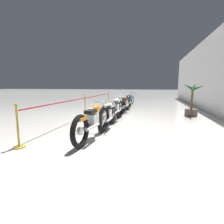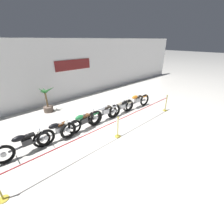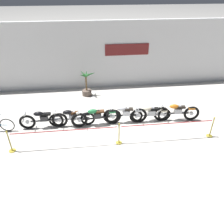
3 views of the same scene
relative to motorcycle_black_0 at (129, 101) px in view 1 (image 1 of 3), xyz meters
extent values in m
plane|color=silver|center=(3.32, -0.59, -0.48)|extent=(120.00, 120.00, 0.00)
torus|color=black|center=(-0.75, 0.00, -0.10)|extent=(0.77, 0.12, 0.77)
torus|color=black|center=(0.77, 0.00, -0.10)|extent=(0.77, 0.12, 0.77)
cylinder|color=silver|center=(-0.75, 0.00, -0.10)|extent=(0.18, 0.08, 0.18)
cylinder|color=silver|center=(0.77, 0.00, -0.10)|extent=(0.18, 0.08, 0.18)
cylinder|color=silver|center=(-0.84, 0.00, 0.19)|extent=(0.30, 0.06, 0.59)
cube|color=#2D2D30|center=(0.06, 0.00, 0.06)|extent=(0.36, 0.22, 0.26)
cylinder|color=#2D2D30|center=(0.02, 0.00, 0.26)|extent=(0.18, 0.11, 0.24)
cylinder|color=#2D2D30|center=(0.10, 0.00, 0.26)|extent=(0.18, 0.11, 0.24)
cylinder|color=silver|center=(0.36, 0.14, -0.08)|extent=(0.70, 0.07, 0.07)
cube|color=#47474C|center=(0.01, 0.00, -0.08)|extent=(1.22, 0.06, 0.06)
ellipsoid|color=black|center=(-0.17, 0.00, 0.32)|extent=(0.46, 0.22, 0.22)
cube|color=black|center=(0.19, 0.00, 0.28)|extent=(0.40, 0.20, 0.09)
cube|color=black|center=(0.72, 0.00, 0.18)|extent=(0.32, 0.16, 0.08)
cylinder|color=silver|center=(-0.73, 0.00, 0.45)|extent=(0.04, 0.62, 0.04)
sphere|color=silver|center=(-0.81, 0.00, 0.31)|extent=(0.14, 0.14, 0.14)
torus|color=black|center=(0.60, 0.03, -0.12)|extent=(0.72, 0.12, 0.72)
torus|color=black|center=(2.13, 0.00, -0.12)|extent=(0.72, 0.12, 0.72)
cylinder|color=silver|center=(0.60, 0.03, -0.12)|extent=(0.17, 0.08, 0.17)
cylinder|color=silver|center=(2.13, 0.00, -0.12)|extent=(0.17, 0.08, 0.17)
cylinder|color=silver|center=(0.51, 0.03, 0.16)|extent=(0.30, 0.06, 0.59)
cube|color=silver|center=(1.41, 0.01, 0.04)|extent=(0.36, 0.23, 0.26)
cylinder|color=silver|center=(1.37, 0.01, 0.24)|extent=(0.18, 0.11, 0.24)
cylinder|color=silver|center=(1.46, 0.01, 0.24)|extent=(0.18, 0.11, 0.24)
cylinder|color=silver|center=(1.72, 0.15, -0.10)|extent=(0.70, 0.08, 0.07)
cube|color=#ADAFB5|center=(1.36, 0.01, -0.10)|extent=(1.22, 0.08, 0.06)
ellipsoid|color=black|center=(1.18, 0.02, 0.30)|extent=(0.46, 0.23, 0.22)
cube|color=#4C2D19|center=(1.54, 0.01, 0.26)|extent=(0.40, 0.21, 0.09)
cube|color=black|center=(2.08, 0.00, 0.14)|extent=(0.32, 0.17, 0.08)
cylinder|color=silver|center=(0.62, 0.03, 0.43)|extent=(0.05, 0.62, 0.04)
sphere|color=silver|center=(0.54, 0.03, 0.29)|extent=(0.14, 0.14, 0.14)
torus|color=black|center=(1.72, -0.15, -0.08)|extent=(0.81, 0.19, 0.80)
torus|color=black|center=(3.39, -0.03, -0.08)|extent=(0.81, 0.19, 0.80)
cylinder|color=silver|center=(1.72, -0.15, -0.08)|extent=(0.19, 0.09, 0.19)
cylinder|color=silver|center=(3.39, -0.03, -0.08)|extent=(0.19, 0.09, 0.19)
cylinder|color=silver|center=(1.63, -0.16, 0.20)|extent=(0.31, 0.08, 0.59)
cube|color=#2D2D30|center=(2.61, -0.09, 0.08)|extent=(0.38, 0.25, 0.26)
cylinder|color=#2D2D30|center=(2.56, -0.09, 0.28)|extent=(0.19, 0.12, 0.24)
cylinder|color=#2D2D30|center=(2.65, -0.09, 0.28)|extent=(0.19, 0.12, 0.24)
cylinder|color=silver|center=(2.89, 0.07, -0.06)|extent=(0.70, 0.12, 0.07)
cube|color=black|center=(2.56, -0.09, -0.06)|extent=(1.34, 0.16, 0.06)
ellipsoid|color=#1E6B38|center=(2.38, -0.11, 0.34)|extent=(0.48, 0.25, 0.22)
cube|color=#4C2D19|center=(2.73, -0.08, 0.30)|extent=(0.41, 0.23, 0.09)
cube|color=#1E6B38|center=(3.34, -0.03, 0.20)|extent=(0.33, 0.18, 0.08)
cylinder|color=silver|center=(1.74, -0.15, 0.47)|extent=(0.08, 0.62, 0.04)
sphere|color=silver|center=(1.66, -0.16, 0.33)|extent=(0.14, 0.14, 0.14)
torus|color=black|center=(3.28, 0.03, -0.08)|extent=(0.81, 0.18, 0.80)
torus|color=black|center=(4.69, -0.07, -0.08)|extent=(0.81, 0.18, 0.80)
cylinder|color=silver|center=(3.28, 0.03, -0.08)|extent=(0.19, 0.09, 0.19)
cylinder|color=silver|center=(4.69, -0.07, -0.08)|extent=(0.19, 0.09, 0.19)
cylinder|color=silver|center=(3.19, 0.04, 0.20)|extent=(0.31, 0.08, 0.59)
cube|color=silver|center=(4.03, -0.02, 0.08)|extent=(0.37, 0.24, 0.26)
cylinder|color=silver|center=(3.99, -0.02, 0.28)|extent=(0.19, 0.12, 0.24)
cylinder|color=silver|center=(4.08, -0.03, 0.28)|extent=(0.19, 0.12, 0.24)
cylinder|color=silver|center=(4.34, 0.10, -0.06)|extent=(0.70, 0.12, 0.07)
cube|color=black|center=(3.99, -0.02, -0.06)|extent=(1.13, 0.14, 0.06)
ellipsoid|color=#B7BABF|center=(3.81, -0.01, 0.34)|extent=(0.47, 0.25, 0.22)
cube|color=black|center=(4.16, -0.03, 0.30)|extent=(0.41, 0.23, 0.09)
cube|color=#B7BABF|center=(4.64, -0.06, 0.21)|extent=(0.33, 0.18, 0.08)
cylinder|color=silver|center=(3.30, 0.03, 0.47)|extent=(0.08, 0.62, 0.04)
sphere|color=silver|center=(3.22, 0.03, 0.33)|extent=(0.14, 0.14, 0.14)
torus|color=black|center=(4.55, -0.03, -0.14)|extent=(0.67, 0.11, 0.67)
torus|color=black|center=(6.00, -0.05, -0.14)|extent=(0.67, 0.11, 0.67)
cylinder|color=silver|center=(4.55, -0.03, -0.14)|extent=(0.16, 0.08, 0.16)
cylinder|color=silver|center=(6.00, -0.05, -0.14)|extent=(0.16, 0.08, 0.16)
cylinder|color=silver|center=(4.46, -0.02, 0.14)|extent=(0.30, 0.06, 0.59)
cube|color=silver|center=(5.33, -0.04, 0.02)|extent=(0.36, 0.23, 0.26)
cylinder|color=silver|center=(5.29, -0.04, 0.22)|extent=(0.18, 0.11, 0.24)
cylinder|color=silver|center=(5.37, -0.04, 0.22)|extent=(0.18, 0.11, 0.24)
cylinder|color=silver|center=(5.63, 0.10, -0.12)|extent=(0.70, 0.08, 0.07)
cube|color=#ADAFB5|center=(5.28, -0.04, -0.12)|extent=(1.16, 0.08, 0.06)
ellipsoid|color=beige|center=(5.10, -0.03, 0.28)|extent=(0.46, 0.23, 0.22)
cube|color=black|center=(5.46, -0.04, 0.24)|extent=(0.40, 0.21, 0.09)
cube|color=beige|center=(5.95, -0.05, 0.10)|extent=(0.32, 0.16, 0.08)
cylinder|color=silver|center=(4.57, -0.03, 0.41)|extent=(0.05, 0.62, 0.04)
sphere|color=silver|center=(4.49, -0.03, 0.27)|extent=(0.14, 0.14, 0.14)
torus|color=black|center=(5.85, -0.04, -0.08)|extent=(0.80, 0.20, 0.80)
torus|color=black|center=(7.38, -0.18, -0.08)|extent=(0.80, 0.20, 0.80)
cylinder|color=silver|center=(5.85, -0.04, -0.08)|extent=(0.20, 0.10, 0.19)
cylinder|color=silver|center=(7.38, -0.18, -0.08)|extent=(0.20, 0.10, 0.19)
cylinder|color=silver|center=(5.76, -0.03, 0.20)|extent=(0.31, 0.08, 0.59)
cube|color=silver|center=(6.66, -0.12, 0.08)|extent=(0.38, 0.25, 0.26)
cylinder|color=silver|center=(6.62, -0.11, 0.28)|extent=(0.19, 0.13, 0.24)
cylinder|color=silver|center=(6.70, -0.12, 0.28)|extent=(0.19, 0.13, 0.24)
cylinder|color=silver|center=(6.97, 0.00, -0.06)|extent=(0.70, 0.14, 0.07)
cube|color=#47474C|center=(6.61, -0.11, -0.06)|extent=(1.23, 0.18, 0.06)
ellipsoid|color=orange|center=(6.43, -0.09, 0.34)|extent=(0.48, 0.26, 0.22)
cube|color=black|center=(6.79, -0.13, 0.30)|extent=(0.42, 0.24, 0.09)
cube|color=orange|center=(7.33, -0.18, 0.20)|extent=(0.33, 0.19, 0.08)
cylinder|color=silver|center=(5.87, -0.04, 0.47)|extent=(0.09, 0.62, 0.04)
sphere|color=silver|center=(5.79, -0.03, 0.33)|extent=(0.14, 0.14, 0.14)
torus|color=black|center=(-2.69, -0.02, -0.13)|extent=(0.69, 0.09, 0.69)
torus|color=black|center=(-1.67, -0.09, -0.13)|extent=(0.69, 0.09, 0.69)
cylinder|color=#1E75B7|center=(-2.23, -0.05, 0.09)|extent=(0.60, 0.08, 0.43)
cylinder|color=#1E75B7|center=(-2.18, -0.05, 0.29)|extent=(0.55, 0.07, 0.04)
cylinder|color=#1E75B7|center=(-1.98, -0.07, 0.17)|extent=(0.15, 0.05, 0.55)
cube|color=black|center=(-1.94, -0.07, 0.45)|extent=(0.18, 0.09, 0.05)
cylinder|color=#1E75B7|center=(-1.88, -0.08, -0.13)|extent=(0.46, 0.06, 0.03)
cylinder|color=black|center=(-2.63, -0.03, 0.39)|extent=(0.06, 0.48, 0.03)
cylinder|color=black|center=(-2.10, -0.06, -0.21)|extent=(0.12, 0.06, 0.12)
cylinder|color=brown|center=(2.13, 3.30, -0.31)|extent=(0.58, 0.58, 0.34)
cylinder|color=brown|center=(2.13, 3.30, 0.33)|extent=(0.10, 0.10, 0.96)
cone|color=#235B28|center=(2.41, 3.28, 0.90)|extent=(0.67, 0.20, 0.36)
cone|color=#235B28|center=(2.18, 3.51, 0.87)|extent=(0.24, 0.53, 0.34)
cone|color=#235B28|center=(1.98, 3.39, 0.92)|extent=(0.46, 0.36, 0.43)
cone|color=#235B28|center=(1.95, 3.20, 0.88)|extent=(0.50, 0.40, 0.36)
cone|color=#235B28|center=(2.20, 3.08, 0.92)|extent=(0.29, 0.57, 0.44)
cylinder|color=gold|center=(-1.11, -1.60, -0.47)|extent=(0.28, 0.28, 0.03)
cylinder|color=gold|center=(-1.11, -1.60, 0.02)|extent=(0.05, 0.05, 0.95)
sphere|color=gold|center=(-1.11, -1.60, 0.53)|extent=(0.08, 0.08, 0.08)
cylinder|color=maroon|center=(1.17, -1.60, 0.40)|extent=(4.38, 0.04, 0.04)
cylinder|color=maroon|center=(5.57, -1.60, 0.40)|extent=(4.07, 0.04, 0.04)
cylinder|color=gold|center=(3.45, -1.60, -0.47)|extent=(0.28, 0.28, 0.03)
cylinder|color=gold|center=(3.45, -1.60, 0.02)|extent=(0.05, 0.05, 0.95)
sphere|color=gold|center=(3.45, -1.60, 0.53)|extent=(0.08, 0.08, 0.08)
cylinder|color=gold|center=(7.69, -1.60, -0.47)|extent=(0.28, 0.28, 0.03)
cylinder|color=gold|center=(7.69, -1.60, 0.02)|extent=(0.05, 0.05, 0.95)
sphere|color=gold|center=(7.69, -1.60, 0.53)|extent=(0.08, 0.08, 0.08)
camera|label=1|loc=(11.06, 1.41, 0.97)|focal=28.00mm
camera|label=2|loc=(-0.68, -5.71, 3.64)|focal=24.00mm
camera|label=3|loc=(2.27, -9.08, 5.74)|focal=35.00mm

